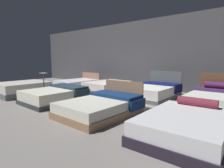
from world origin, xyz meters
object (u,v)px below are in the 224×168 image
bed_0 (23,89)px  bed_4 (77,83)px  bed_2 (102,106)px  bed_7 (217,99)px  price_sign (44,88)px  bed_1 (55,95)px  bed_5 (107,87)px  bed_6 (154,91)px  bed_3 (186,126)px

bed_0 → bed_4: bed_4 is taller
bed_2 → bed_7: 3.75m
price_sign → bed_4: bearing=113.6°
bed_0 → bed_1: (2.29, 0.09, -0.02)m
bed_0 → price_sign: 1.18m
bed_5 → bed_6: (2.38, 0.08, 0.02)m
bed_1 → price_sign: (-1.16, 0.26, 0.13)m
bed_1 → bed_2: (2.23, 0.00, -0.02)m
bed_3 → bed_7: 3.06m
bed_4 → bed_5: (2.25, -0.03, 0.04)m
bed_0 → price_sign: (1.13, 0.35, 0.11)m
bed_3 → bed_4: (-6.80, 2.96, -0.04)m
bed_6 → price_sign: size_ratio=2.26×
bed_5 → bed_6: size_ratio=0.95×
bed_7 → price_sign: 6.28m
bed_2 → bed_5: bed_2 is taller
bed_3 → bed_7: bed_7 is taller
bed_4 → bed_6: (4.63, 0.04, 0.06)m
bed_5 → bed_3: bearing=-31.4°
bed_2 → bed_6: 2.94m
bed_1 → bed_3: (4.49, -0.06, -0.02)m
bed_7 → price_sign: bed_7 is taller
bed_3 → price_sign: size_ratio=2.24×
bed_6 → bed_3: bearing=-53.2°
bed_2 → bed_4: bearing=148.4°
bed_0 → bed_7: bearing=25.3°
bed_3 → bed_7: bearing=88.2°
bed_0 → bed_6: (4.60, 3.03, -0.01)m
bed_5 → bed_7: bearing=3.0°
bed_3 → bed_6: bearing=124.2°
bed_4 → price_sign: (1.15, -2.64, 0.18)m
bed_0 → bed_4: (-0.03, 2.99, -0.07)m
bed_6 → bed_2: bearing=-90.7°
bed_2 → bed_6: bearing=89.4°
bed_0 → bed_5: bearing=53.8°
bed_3 → bed_7: size_ratio=1.07×
bed_1 → bed_4: bearing=129.4°
bed_1 → bed_2: bed_2 is taller
bed_3 → bed_6: size_ratio=0.99×
bed_2 → price_sign: size_ratio=2.25×
bed_2 → bed_3: (2.25, -0.07, 0.00)m
bed_5 → price_sign: (-1.10, -2.60, 0.14)m
bed_0 → bed_7: (6.78, 3.09, -0.02)m
price_sign → bed_6: bearing=37.7°
bed_0 → bed_4: bearing=91.3°
bed_7 → bed_1: bearing=-146.0°
bed_1 → bed_4: 3.71m
bed_1 → bed_2: size_ratio=0.90×
bed_2 → bed_6: size_ratio=1.00×
bed_6 → bed_7: bed_7 is taller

